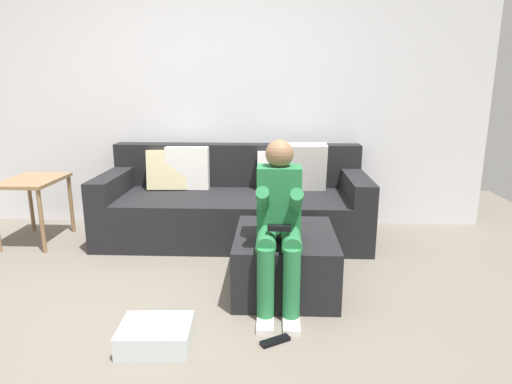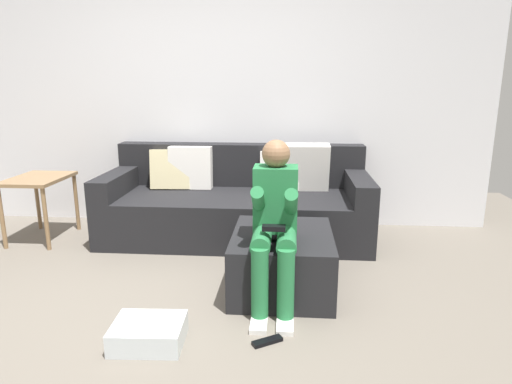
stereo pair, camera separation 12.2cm
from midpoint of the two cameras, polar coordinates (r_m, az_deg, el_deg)
ground_plane at (r=2.83m, az=-11.25°, el=-16.13°), size 7.06×7.06×0.00m
wall_back at (r=4.50m, az=-4.82°, el=13.33°), size 5.43×0.10×2.73m
couch_sectional at (r=4.14m, az=-1.60°, el=-1.42°), size 2.39×0.97×0.86m
ottoman at (r=3.12m, az=4.53°, el=-8.84°), size 0.68×0.81×0.40m
person_seated at (r=2.79m, az=3.69°, el=-3.34°), size 0.28×0.62×1.06m
storage_bin at (r=2.61m, az=-12.29°, el=-17.33°), size 0.40×0.33×0.13m
side_table at (r=4.43m, az=-25.47°, el=0.60°), size 0.45×0.61×0.58m
remote_near_ottoman at (r=2.59m, az=2.90°, el=-18.64°), size 0.18×0.13×0.02m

